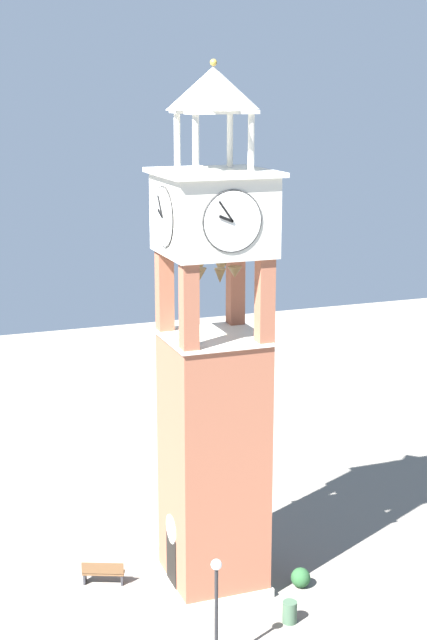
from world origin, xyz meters
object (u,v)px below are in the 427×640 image
(lamp_post, at_px, (216,592))
(trash_bin, at_px, (290,612))
(park_bench, at_px, (103,572))
(clock_tower, at_px, (213,387))

(lamp_post, bearing_deg, trash_bin, 114.16)
(park_bench, bearing_deg, trash_bin, 49.02)
(clock_tower, height_order, lamp_post, clock_tower)
(park_bench, relative_size, lamp_post, 0.43)
(trash_bin, bearing_deg, lamp_post, -65.84)
(park_bench, xyz_separation_m, lamp_post, (6.33, 2.25, 2.18))
(park_bench, distance_m, lamp_post, 7.06)
(lamp_post, relative_size, trash_bin, 4.79)
(lamp_post, bearing_deg, clock_tower, 160.82)
(clock_tower, relative_size, park_bench, 11.74)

